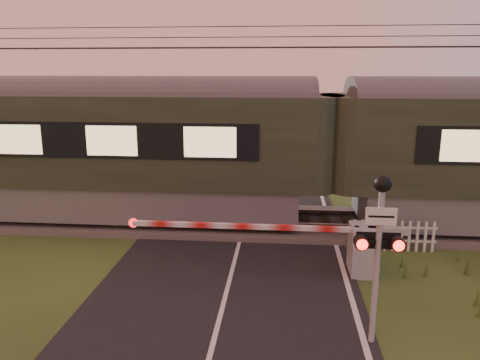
# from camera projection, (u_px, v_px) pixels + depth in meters

# --- Properties ---
(ground) EXTENTS (160.00, 160.00, 0.00)m
(ground) POSITION_uv_depth(u_px,v_px,m) (216.00, 335.00, 8.82)
(ground) COLOR #2A3E18
(ground) RESTS_ON ground
(road) EXTENTS (6.00, 140.00, 0.03)m
(road) POSITION_uv_depth(u_px,v_px,m) (215.00, 341.00, 8.59)
(road) COLOR black
(road) RESTS_ON ground
(track_bed) EXTENTS (140.00, 3.40, 0.39)m
(track_bed) POSITION_uv_depth(u_px,v_px,m) (244.00, 222.00, 15.10)
(track_bed) COLOR #47423D
(track_bed) RESTS_ON ground
(overhead_wires) EXTENTS (120.00, 0.62, 0.62)m
(overhead_wires) POSITION_uv_depth(u_px,v_px,m) (245.00, 40.00, 13.79)
(overhead_wires) COLOR black
(overhead_wires) RESTS_ON ground
(train) EXTENTS (46.59, 3.21, 4.35)m
(train) POSITION_uv_depth(u_px,v_px,m) (330.00, 150.00, 14.31)
(train) COLOR slate
(train) RESTS_ON ground
(boom_gate) EXTENTS (6.90, 0.92, 1.22)m
(boom_gate) POSITION_uv_depth(u_px,v_px,m) (350.00, 247.00, 11.40)
(boom_gate) COLOR gray
(boom_gate) RESTS_ON ground
(crossing_signal) EXTENTS (0.80, 0.34, 3.16)m
(crossing_signal) POSITION_uv_depth(u_px,v_px,m) (379.00, 230.00, 8.09)
(crossing_signal) COLOR gray
(crossing_signal) RESTS_ON ground
(picket_fence) EXTENTS (2.34, 0.07, 0.87)m
(picket_fence) POSITION_uv_depth(u_px,v_px,m) (393.00, 236.00, 12.79)
(picket_fence) COLOR silver
(picket_fence) RESTS_ON ground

